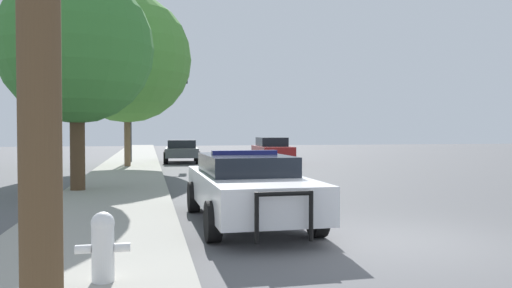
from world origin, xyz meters
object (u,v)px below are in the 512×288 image
at_px(traffic_light, 152,94).
at_px(tree_sidewalk_mid, 127,58).
at_px(car_background_midblock, 182,150).
at_px(tree_sidewalk_near, 77,48).
at_px(police_car, 247,185).
at_px(fire_hydrant, 103,244).
at_px(car_background_oncoming, 272,150).

distance_m(traffic_light, tree_sidewalk_mid, 3.98).
xyz_separation_m(traffic_light, car_background_midblock, (1.66, 0.72, -3.24)).
height_order(car_background_midblock, tree_sidewalk_near, tree_sidewalk_near).
height_order(police_car, tree_sidewalk_mid, tree_sidewalk_mid).
xyz_separation_m(car_background_midblock, tree_sidewalk_mid, (-2.91, -4.21, 4.70)).
distance_m(police_car, fire_hydrant, 4.69).
bearing_deg(traffic_light, tree_sidewalk_near, -99.67).
distance_m(fire_hydrant, car_background_midblock, 23.66).
xyz_separation_m(police_car, tree_sidewalk_near, (-4.00, 5.48, 3.54)).
height_order(traffic_light, tree_sidewalk_near, tree_sidewalk_near).
xyz_separation_m(car_background_midblock, car_background_oncoming, (5.06, -1.72, 0.06)).
height_order(fire_hydrant, traffic_light, traffic_light).
relative_size(police_car, fire_hydrant, 6.59).
bearing_deg(police_car, fire_hydrant, 57.34).
bearing_deg(car_background_oncoming, traffic_light, -6.44).
xyz_separation_m(fire_hydrant, car_background_midblock, (2.42, 23.53, 0.16)).
bearing_deg(traffic_light, fire_hydrant, -91.90).
bearing_deg(tree_sidewalk_near, fire_hydrant, -80.86).
distance_m(police_car, tree_sidewalk_mid, 16.31).
bearing_deg(fire_hydrant, tree_sidewalk_mid, 91.47).
bearing_deg(car_background_midblock, tree_sidewalk_mid, -121.91).
xyz_separation_m(car_background_oncoming, tree_sidewalk_near, (-9.00, -12.36, 3.52)).
xyz_separation_m(fire_hydrant, car_background_oncoming, (7.47, 21.81, 0.22)).
relative_size(car_background_midblock, tree_sidewalk_mid, 0.48).
bearing_deg(fire_hydrant, traffic_light, 88.10).
xyz_separation_m(police_car, car_background_oncoming, (5.00, 17.83, 0.02)).
height_order(fire_hydrant, car_background_midblock, car_background_midblock).
height_order(police_car, car_background_midblock, police_car).
distance_m(police_car, traffic_light, 19.18).
bearing_deg(car_background_midblock, fire_hydrant, -93.13).
xyz_separation_m(car_background_midblock, tree_sidewalk_near, (-3.94, -14.08, 3.58)).
distance_m(traffic_light, car_background_midblock, 3.71).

